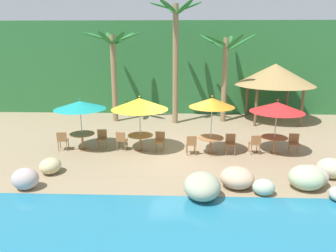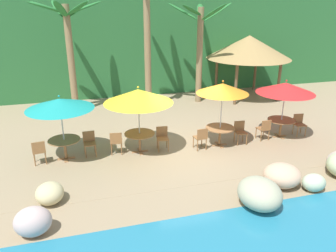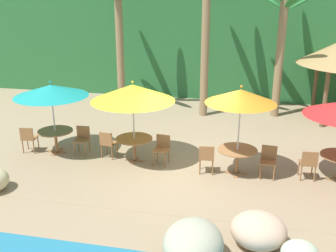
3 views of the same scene
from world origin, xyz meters
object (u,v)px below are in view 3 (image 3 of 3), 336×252
Objects in this scene: chair_teal_seaward at (82,138)px; chair_yellow_inland at (108,143)px; chair_orange_seaward at (269,159)px; chair_orange_inland at (207,157)px; umbrella_teal at (51,91)px; chair_yellow_seaward at (162,147)px; palm_tree_nearest at (119,21)px; umbrella_yellow at (133,93)px; dining_table_orange at (237,153)px; chair_red_inland at (308,163)px; dining_table_yellow at (134,142)px; chair_teal_inland at (28,138)px; dining_table_teal at (55,134)px; umbrella_orange at (241,96)px; palm_tree_second at (207,2)px; palm_tree_third at (282,30)px.

chair_yellow_inland is (0.93, -0.22, 0.00)m from chair_teal_seaward.
chair_orange_seaward is 1.00× the size of chair_orange_inland.
umbrella_teal is at bearing 173.55° from chair_orange_inland.
chair_yellow_seaward is 0.16× the size of palm_tree_nearest.
dining_table_orange is at bearing -4.57° from umbrella_yellow.
chair_teal_seaward and chair_red_inland have the same top height.
chair_teal_seaward is (0.85, 0.13, -1.52)m from umbrella_teal.
chair_teal_inland is at bearing -178.81° from dining_table_yellow.
dining_table_teal is 0.44× the size of umbrella_yellow.
umbrella_yellow is at bearing -165.96° from dining_table_yellow.
umbrella_yellow is at bearing -67.89° from palm_tree_nearest.
chair_yellow_seaward is at bearing 173.58° from umbrella_orange.
dining_table_orange is at bearing -90.00° from umbrella_orange.
umbrella_orange reaches higher than chair_red_inland.
umbrella_teal is 1.74m from chair_teal_inland.
palm_tree_second is (-0.76, 5.51, 3.97)m from chair_orange_inland.
dining_table_yellow is 1.26× the size of chair_orange_inland.
umbrella_yellow is at bearing 175.43° from dining_table_orange.
dining_table_teal is at bearing 173.55° from chair_orange_inland.
dining_table_orange is at bearing -102.62° from palm_tree_third.
chair_teal_seaward is 2.42m from umbrella_yellow.
chair_yellow_seaward is 7.21m from palm_tree_third.
palm_tree_third is at bearing 77.38° from umbrella_orange.
chair_orange_inland is (4.01, -0.68, 0.00)m from chair_teal_seaward.
umbrella_orange is 2.94× the size of chair_red_inland.
chair_orange_inland is (-0.84, -0.18, -1.74)m from umbrella_orange.
chair_yellow_inland reaches higher than dining_table_orange.
palm_tree_third is at bearing 37.96° from umbrella_teal.
chair_teal_seaward is at bearing 174.13° from dining_table_orange.
palm_tree_nearest reaches higher than dining_table_teal.
chair_orange_inland reaches higher than dining_table_orange.
chair_orange_seaward is at bearing -3.29° from umbrella_yellow.
palm_tree_second reaches higher than chair_teal_seaward.
chair_red_inland is at bearing -84.14° from palm_tree_third.
umbrella_orange is at bearing -5.87° from chair_teal_seaward.
chair_orange_seaward is (0.85, 0.02, -1.74)m from umbrella_orange.
umbrella_yellow is 5.22m from chair_red_inland.
chair_red_inland is (7.59, -0.37, -0.10)m from dining_table_teal.
dining_table_yellow is 3.48m from umbrella_orange.
dining_table_orange is at bearing -4.05° from chair_yellow_inland.
palm_tree_third reaches higher than dining_table_yellow.
palm_tree_second is (4.09, 4.97, 2.45)m from umbrella_teal.
dining_table_orange is (4.84, -0.50, 0.10)m from chair_teal_seaward.
umbrella_teal is 2.67× the size of chair_yellow_inland.
umbrella_teal is 0.44× the size of palm_tree_nearest.
palm_tree_nearest is (-2.20, 5.41, 3.09)m from dining_table_yellow.
palm_tree_nearest is at bearing 85.35° from dining_table_teal.
chair_orange_inland is at bearing -6.45° from dining_table_teal.
dining_table_teal is 5.70m from dining_table_orange.
palm_tree_third is at bearing 51.98° from umbrella_yellow.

